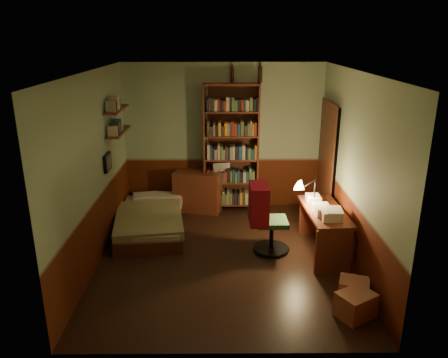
{
  "coord_description": "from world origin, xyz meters",
  "views": [
    {
      "loc": [
        -0.04,
        -5.6,
        3.06
      ],
      "look_at": [
        0.0,
        0.25,
        1.1
      ],
      "focal_mm": 35.0,
      "sensor_mm": 36.0,
      "label": 1
    }
  ],
  "objects_px": {
    "cardboard_box_b": "(354,289)",
    "desk_lamp": "(315,186)",
    "dresser": "(198,191)",
    "bookshelf": "(231,149)",
    "bed": "(151,214)",
    "cardboard_box_a": "(355,305)",
    "office_chair": "(272,223)",
    "mini_stereo": "(220,165)",
    "desk": "(323,231)"
  },
  "relations": [
    {
      "from": "mini_stereo",
      "to": "bed",
      "type": "bearing_deg",
      "value": -149.95
    },
    {
      "from": "desk_lamp",
      "to": "bed",
      "type": "bearing_deg",
      "value": -168.25
    },
    {
      "from": "office_chair",
      "to": "cardboard_box_a",
      "type": "bearing_deg",
      "value": -64.81
    },
    {
      "from": "bed",
      "to": "cardboard_box_a",
      "type": "bearing_deg",
      "value": -47.01
    },
    {
      "from": "desk",
      "to": "cardboard_box_b",
      "type": "bearing_deg",
      "value": -87.2
    },
    {
      "from": "bed",
      "to": "office_chair",
      "type": "distance_m",
      "value": 2.04
    },
    {
      "from": "office_chair",
      "to": "cardboard_box_a",
      "type": "xyz_separation_m",
      "value": [
        0.78,
        -1.58,
        -0.31
      ]
    },
    {
      "from": "bed",
      "to": "cardboard_box_a",
      "type": "distance_m",
      "value": 3.55
    },
    {
      "from": "mini_stereo",
      "to": "cardboard_box_b",
      "type": "height_order",
      "value": "mini_stereo"
    },
    {
      "from": "cardboard_box_a",
      "to": "cardboard_box_b",
      "type": "xyz_separation_m",
      "value": [
        0.09,
        0.36,
        -0.02
      ]
    },
    {
      "from": "dresser",
      "to": "bookshelf",
      "type": "relative_size",
      "value": 0.36
    },
    {
      "from": "mini_stereo",
      "to": "desk",
      "type": "xyz_separation_m",
      "value": [
        1.49,
        -1.74,
        -0.48
      ]
    },
    {
      "from": "cardboard_box_a",
      "to": "mini_stereo",
      "type": "bearing_deg",
      "value": 114.88
    },
    {
      "from": "bookshelf",
      "to": "mini_stereo",
      "type": "bearing_deg",
      "value": 171.02
    },
    {
      "from": "cardboard_box_b",
      "to": "desk",
      "type": "bearing_deg",
      "value": 95.78
    },
    {
      "from": "bed",
      "to": "cardboard_box_a",
      "type": "height_order",
      "value": "bed"
    },
    {
      "from": "desk_lamp",
      "to": "cardboard_box_a",
      "type": "relative_size",
      "value": 1.45
    },
    {
      "from": "bookshelf",
      "to": "desk",
      "type": "distance_m",
      "value": 2.29
    },
    {
      "from": "dresser",
      "to": "cardboard_box_b",
      "type": "height_order",
      "value": "dresser"
    },
    {
      "from": "bed",
      "to": "desk",
      "type": "xyz_separation_m",
      "value": [
        2.63,
        -0.81,
        0.06
      ]
    },
    {
      "from": "dresser",
      "to": "cardboard_box_b",
      "type": "bearing_deg",
      "value": -40.32
    },
    {
      "from": "bed",
      "to": "desk",
      "type": "relative_size",
      "value": 1.48
    },
    {
      "from": "office_chair",
      "to": "cardboard_box_b",
      "type": "bearing_deg",
      "value": -55.8
    },
    {
      "from": "bed",
      "to": "dresser",
      "type": "height_order",
      "value": "dresser"
    },
    {
      "from": "desk",
      "to": "office_chair",
      "type": "bearing_deg",
      "value": 174.04
    },
    {
      "from": "cardboard_box_a",
      "to": "cardboard_box_b",
      "type": "height_order",
      "value": "cardboard_box_a"
    },
    {
      "from": "desk_lamp",
      "to": "cardboard_box_a",
      "type": "height_order",
      "value": "desk_lamp"
    },
    {
      "from": "mini_stereo",
      "to": "cardboard_box_b",
      "type": "distance_m",
      "value": 3.41
    },
    {
      "from": "bed",
      "to": "office_chair",
      "type": "bearing_deg",
      "value": -27.77
    },
    {
      "from": "mini_stereo",
      "to": "desk_lamp",
      "type": "distance_m",
      "value": 2.06
    },
    {
      "from": "cardboard_box_a",
      "to": "dresser",
      "type": "bearing_deg",
      "value": 121.46
    },
    {
      "from": "office_chair",
      "to": "cardboard_box_a",
      "type": "relative_size",
      "value": 2.31
    },
    {
      "from": "desk_lamp",
      "to": "cardboard_box_b",
      "type": "xyz_separation_m",
      "value": [
        0.24,
        -1.4,
        -0.83
      ]
    },
    {
      "from": "dresser",
      "to": "desk",
      "type": "height_order",
      "value": "dresser"
    },
    {
      "from": "bed",
      "to": "desk_lamp",
      "type": "relative_size",
      "value": 3.22
    },
    {
      "from": "cardboard_box_a",
      "to": "office_chair",
      "type": "bearing_deg",
      "value": 116.2
    },
    {
      "from": "bed",
      "to": "mini_stereo",
      "type": "bearing_deg",
      "value": 33.83
    },
    {
      "from": "bed",
      "to": "bookshelf",
      "type": "xyz_separation_m",
      "value": [
        1.33,
        0.9,
        0.86
      ]
    },
    {
      "from": "cardboard_box_a",
      "to": "bed",
      "type": "bearing_deg",
      "value": 138.59
    },
    {
      "from": "dresser",
      "to": "cardboard_box_b",
      "type": "xyz_separation_m",
      "value": [
        2.02,
        -2.81,
        -0.24
      ]
    },
    {
      "from": "bed",
      "to": "desk_lamp",
      "type": "distance_m",
      "value": 2.67
    },
    {
      "from": "dresser",
      "to": "bookshelf",
      "type": "xyz_separation_m",
      "value": [
        0.6,
        0.08,
        0.77
      ]
    },
    {
      "from": "cardboard_box_b",
      "to": "desk_lamp",
      "type": "bearing_deg",
      "value": 99.63
    },
    {
      "from": "desk_lamp",
      "to": "cardboard_box_a",
      "type": "bearing_deg",
      "value": -60.1
    },
    {
      "from": "mini_stereo",
      "to": "desk_lamp",
      "type": "height_order",
      "value": "desk_lamp"
    },
    {
      "from": "office_chair",
      "to": "cardboard_box_b",
      "type": "relative_size",
      "value": 2.62
    },
    {
      "from": "office_chair",
      "to": "cardboard_box_b",
      "type": "xyz_separation_m",
      "value": [
        0.86,
        -1.22,
        -0.33
      ]
    },
    {
      "from": "cardboard_box_b",
      "to": "bed",
      "type": "bearing_deg",
      "value": 144.07
    },
    {
      "from": "bookshelf",
      "to": "desk",
      "type": "relative_size",
      "value": 1.82
    },
    {
      "from": "bed",
      "to": "mini_stereo",
      "type": "relative_size",
      "value": 6.19
    }
  ]
}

